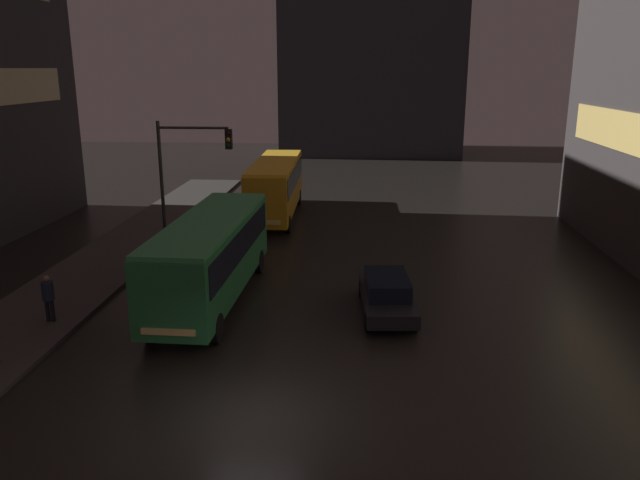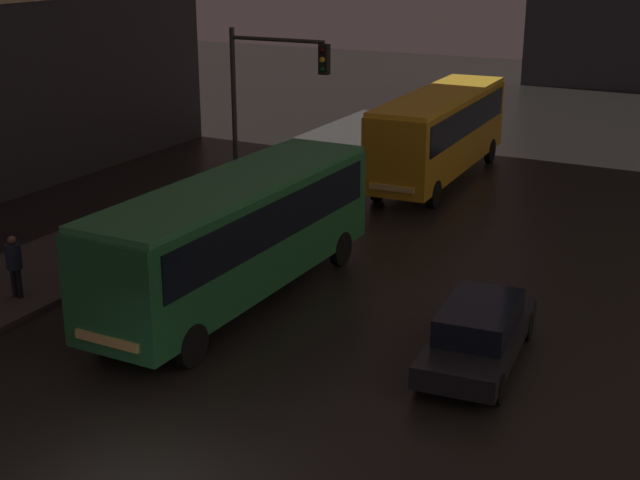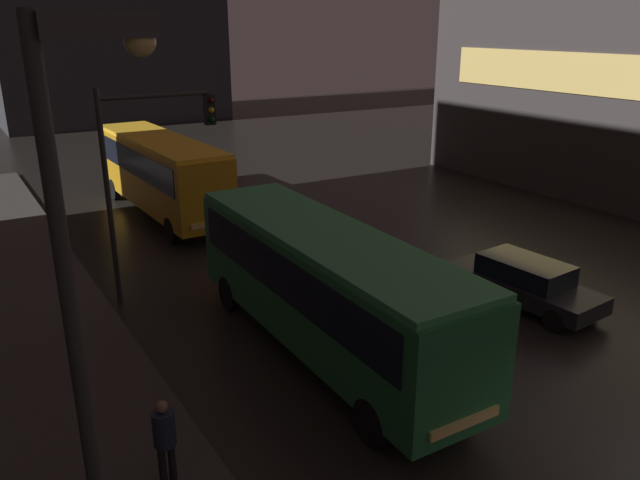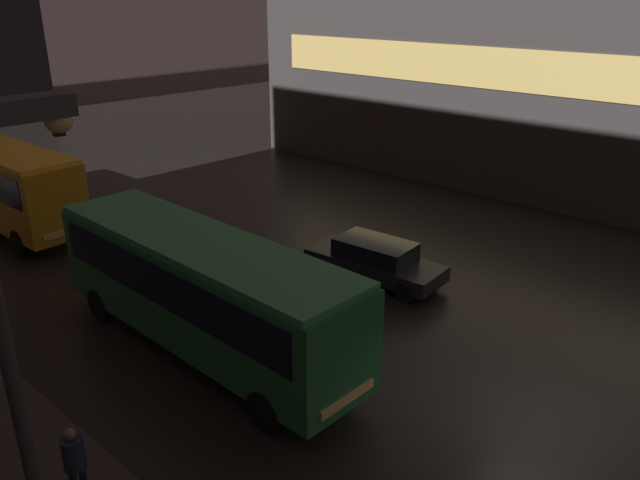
# 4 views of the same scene
# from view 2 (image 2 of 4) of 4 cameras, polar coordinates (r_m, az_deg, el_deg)

# --- Properties ---
(sidewalk_left) EXTENTS (4.00, 48.00, 0.15)m
(sidewalk_left) POSITION_cam_2_polar(r_m,az_deg,el_deg) (28.22, -13.72, -0.26)
(sidewalk_left) COLOR #3D3A38
(sidewalk_left) RESTS_ON ground
(bus_near) EXTENTS (2.69, 10.22, 3.27)m
(bus_near) POSITION_cam_2_polar(r_m,az_deg,el_deg) (22.78, -5.31, 0.80)
(bus_near) COLOR #236B38
(bus_near) RESTS_ON ground
(bus_far) EXTENTS (2.64, 10.40, 3.42)m
(bus_far) POSITION_cam_2_polar(r_m,az_deg,el_deg) (34.91, 7.69, 7.18)
(bus_far) COLOR orange
(bus_far) RESTS_ON ground
(car_taxi) EXTENTS (2.11, 4.83, 1.40)m
(car_taxi) POSITION_cam_2_polar(r_m,az_deg,el_deg) (20.12, 10.11, -5.85)
(car_taxi) COLOR black
(car_taxi) RESTS_ON ground
(pedestrian_near) EXTENTS (0.57, 0.57, 1.68)m
(pedestrian_near) POSITION_cam_2_polar(r_m,az_deg,el_deg) (24.17, -18.99, -1.26)
(pedestrian_near) COLOR black
(pedestrian_near) RESTS_ON sidewalk_left
(traffic_light_main) EXTENTS (3.47, 0.35, 6.37)m
(traffic_light_main) POSITION_cam_2_polar(r_m,az_deg,el_deg) (28.35, -3.53, 9.19)
(traffic_light_main) COLOR #2D2D2D
(traffic_light_main) RESTS_ON ground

